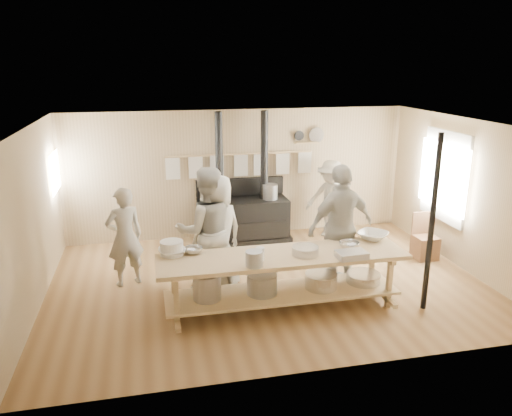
% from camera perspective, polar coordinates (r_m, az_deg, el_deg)
% --- Properties ---
extents(ground, '(7.00, 7.00, 0.00)m').
position_cam_1_polar(ground, '(8.33, 1.30, -8.52)').
color(ground, brown).
rests_on(ground, ground).
extents(room_shell, '(7.00, 7.00, 7.00)m').
position_cam_1_polar(room_shell, '(7.79, 1.38, 2.38)').
color(room_shell, tan).
rests_on(room_shell, ground).
extents(window_right, '(0.09, 1.50, 1.65)m').
position_cam_1_polar(window_right, '(9.74, 20.77, 3.43)').
color(window_right, beige).
rests_on(window_right, ground).
extents(left_opening, '(0.00, 0.90, 0.90)m').
position_cam_1_polar(left_opening, '(9.67, -21.99, 3.82)').
color(left_opening, white).
rests_on(left_opening, ground).
extents(stove, '(1.90, 0.75, 2.60)m').
position_cam_1_polar(stove, '(10.08, -1.56, -0.84)').
color(stove, black).
rests_on(stove, ground).
extents(towel_rail, '(3.00, 0.04, 0.47)m').
position_cam_1_polar(towel_rail, '(10.09, -1.88, 5.26)').
color(towel_rail, tan).
rests_on(towel_rail, ground).
extents(back_wall_shelf, '(0.63, 0.14, 0.32)m').
position_cam_1_polar(back_wall_shelf, '(10.41, 6.09, 8.01)').
color(back_wall_shelf, tan).
rests_on(back_wall_shelf, ground).
extents(prep_table, '(3.60, 0.90, 0.85)m').
position_cam_1_polar(prep_table, '(7.32, 2.95, -7.73)').
color(prep_table, tan).
rests_on(prep_table, ground).
extents(support_post, '(0.08, 0.08, 2.60)m').
position_cam_1_polar(support_post, '(7.46, 19.44, -1.81)').
color(support_post, black).
rests_on(support_post, ground).
extents(cook_far_left, '(0.69, 0.57, 1.63)m').
position_cam_1_polar(cook_far_left, '(8.25, -14.77, -3.22)').
color(cook_far_left, '#9E9A8C').
rests_on(cook_far_left, ground).
extents(cook_left, '(1.01, 0.81, 2.00)m').
position_cam_1_polar(cook_left, '(7.75, -5.64, -2.58)').
color(cook_left, '#9E9A8C').
rests_on(cook_left, ground).
extents(cook_center, '(1.09, 0.94, 1.88)m').
position_cam_1_polar(cook_center, '(7.81, -4.51, -2.86)').
color(cook_center, '#9E9A8C').
rests_on(cook_center, ground).
extents(cook_right, '(1.26, 0.76, 2.00)m').
position_cam_1_polar(cook_right, '(7.99, 9.67, -2.11)').
color(cook_right, '#9E9A8C').
rests_on(cook_right, ground).
extents(cook_by_window, '(1.17, 1.14, 1.61)m').
position_cam_1_polar(cook_by_window, '(10.32, 8.49, 1.03)').
color(cook_by_window, '#9E9A8C').
rests_on(cook_by_window, ground).
extents(chair, '(0.40, 0.40, 0.84)m').
position_cam_1_polar(chair, '(9.75, 18.71, -4.02)').
color(chair, '#553422').
rests_on(chair, ground).
extents(bowl_white_a, '(0.42, 0.42, 0.09)m').
position_cam_1_polar(bowl_white_a, '(7.26, -9.58, -4.95)').
color(bowl_white_a, white).
rests_on(bowl_white_a, prep_table).
extents(bowl_steel_a, '(0.38, 0.38, 0.08)m').
position_cam_1_polar(bowl_steel_a, '(7.28, -7.17, -4.82)').
color(bowl_steel_a, silver).
rests_on(bowl_steel_a, prep_table).
extents(bowl_white_b, '(0.64, 0.64, 0.11)m').
position_cam_1_polar(bowl_white_b, '(7.99, 13.22, -3.08)').
color(bowl_white_b, white).
rests_on(bowl_white_b, prep_table).
extents(bowl_steel_b, '(0.35, 0.35, 0.09)m').
position_cam_1_polar(bowl_steel_b, '(7.53, 10.60, -4.20)').
color(bowl_steel_b, silver).
rests_on(bowl_steel_b, prep_table).
extents(roasting_pan, '(0.43, 0.30, 0.09)m').
position_cam_1_polar(roasting_pan, '(7.18, 10.86, -5.26)').
color(roasting_pan, '#B2B2B7').
rests_on(roasting_pan, prep_table).
extents(mixing_bowl_large, '(0.39, 0.39, 0.12)m').
position_cam_1_polar(mixing_bowl_large, '(7.19, 5.66, -4.88)').
color(mixing_bowl_large, silver).
rests_on(mixing_bowl_large, prep_table).
extents(bucket_galv, '(0.30, 0.30, 0.22)m').
position_cam_1_polar(bucket_galv, '(6.75, -0.22, -5.83)').
color(bucket_galv, gray).
rests_on(bucket_galv, prep_table).
extents(deep_bowl_enamel, '(0.37, 0.37, 0.21)m').
position_cam_1_polar(deep_bowl_enamel, '(7.24, -9.60, -4.53)').
color(deep_bowl_enamel, white).
rests_on(deep_bowl_enamel, prep_table).
extents(pitcher, '(0.16, 0.16, 0.19)m').
position_cam_1_polar(pitcher, '(6.94, 0.47, -5.29)').
color(pitcher, white).
rests_on(pitcher, prep_table).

